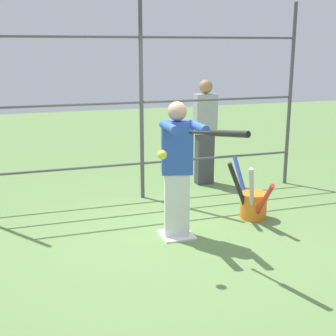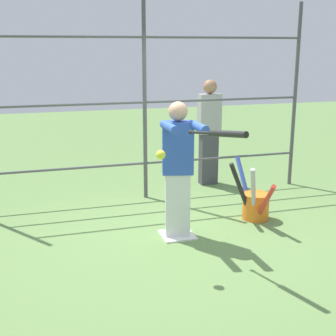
% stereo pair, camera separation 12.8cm
% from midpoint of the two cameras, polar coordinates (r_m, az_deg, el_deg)
% --- Properties ---
extents(ground_plane, '(24.00, 24.00, 0.00)m').
position_cam_midpoint_polar(ground_plane, '(5.85, 1.78, -8.24)').
color(ground_plane, '#608447').
extents(home_plate, '(0.40, 0.40, 0.02)m').
position_cam_midpoint_polar(home_plate, '(5.84, 1.78, -8.15)').
color(home_plate, white).
rests_on(home_plate, ground).
extents(fence_backstop, '(5.10, 0.06, 2.94)m').
position_cam_midpoint_polar(fence_backstop, '(6.97, -2.33, 8.01)').
color(fence_backstop, '#4C4C51').
rests_on(fence_backstop, ground).
extents(batter, '(0.42, 0.63, 1.66)m').
position_cam_midpoint_polar(batter, '(5.55, 1.91, 0.26)').
color(batter, silver).
rests_on(batter, ground).
extents(baseball_bat_swinging, '(0.29, 0.89, 0.17)m').
position_cam_midpoint_polar(baseball_bat_swinging, '(4.61, 7.47, 4.17)').
color(baseball_bat_swinging, black).
extents(softball_in_flight, '(0.10, 0.10, 0.10)m').
position_cam_midpoint_polar(softball_in_flight, '(4.67, -0.10, 1.63)').
color(softball_in_flight, yellow).
extents(bat_bucket, '(0.62, 1.12, 0.82)m').
position_cam_midpoint_polar(bat_bucket, '(6.42, 11.08, -4.25)').
color(bat_bucket, orange).
rests_on(bat_bucket, ground).
extents(bystander_behind_fence, '(0.36, 0.22, 1.75)m').
position_cam_midpoint_polar(bystander_behind_fence, '(7.82, 5.49, 4.53)').
color(bystander_behind_fence, '#3F3F47').
rests_on(bystander_behind_fence, ground).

